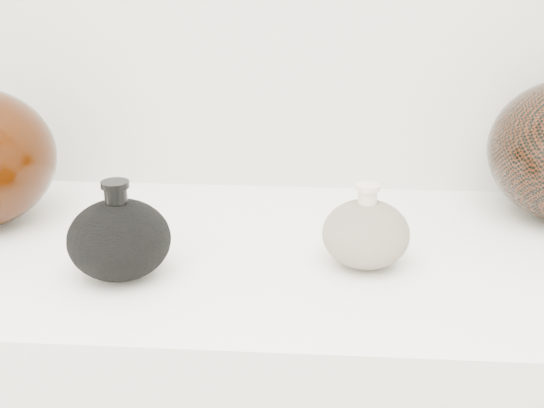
{
  "coord_description": "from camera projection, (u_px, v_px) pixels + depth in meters",
  "views": [
    {
      "loc": [
        0.04,
        0.05,
        1.3
      ],
      "look_at": [
        -0.02,
        0.92,
        0.97
      ],
      "focal_mm": 50.0,
      "sensor_mm": 36.0,
      "label": 1
    }
  ],
  "objects": [
    {
      "name": "cream_gourd_vase",
      "position": [
        366.0,
        233.0,
        0.93
      ],
      "size": [
        0.14,
        0.14,
        0.11
      ],
      "color": "beige",
      "rests_on": "display_counter"
    },
    {
      "name": "black_gourd_vase",
      "position": [
        119.0,
        239.0,
        0.9
      ],
      "size": [
        0.13,
        0.13,
        0.12
      ],
      "color": "black",
      "rests_on": "display_counter"
    }
  ]
}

